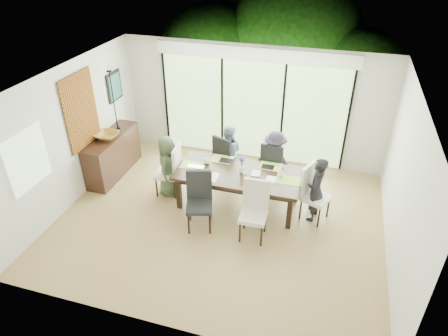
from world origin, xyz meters
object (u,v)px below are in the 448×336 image
(cup_a, at_px, (206,161))
(vase, at_px, (242,169))
(person_far_left, at_px, (228,154))
(cup_c, at_px, (281,174))
(cup_b, at_px, (245,174))
(chair_far_right, at_px, (274,164))
(laptop, at_px, (195,168))
(bowl, at_px, (107,136))
(person_left_end, at_px, (168,166))
(person_far_right, at_px, (274,160))
(chair_left_end, at_px, (167,170))
(chair_right_end, at_px, (316,194))
(person_right_end, at_px, (316,190))
(sideboard, at_px, (113,155))
(table_top, at_px, (238,174))
(chair_far_left, at_px, (228,157))
(chair_near_left, at_px, (199,203))
(chair_near_right, at_px, (253,212))

(cup_a, bearing_deg, vase, -7.59)
(person_far_left, height_order, cup_c, person_far_left)
(cup_a, relative_size, cup_b, 1.24)
(chair_far_right, distance_m, cup_b, 1.06)
(cup_b, distance_m, cup_c, 0.68)
(laptop, bearing_deg, bowl, 168.36)
(person_left_end, relative_size, person_far_right, 1.00)
(chair_left_end, height_order, cup_c, chair_left_end)
(chair_right_end, height_order, chair_far_right, same)
(chair_right_end, xyz_separation_m, person_far_right, (-0.95, 0.83, 0.10))
(person_right_end, height_order, sideboard, person_right_end)
(person_far_left, relative_size, sideboard, 0.78)
(table_top, bearing_deg, sideboard, 173.09)
(chair_far_right, relative_size, cup_b, 11.00)
(chair_far_right, bearing_deg, person_left_end, 31.14)
(person_far_right, relative_size, sideboard, 0.78)
(chair_far_right, bearing_deg, chair_left_end, 30.94)
(chair_far_left, relative_size, bowl, 2.24)
(laptop, bearing_deg, person_left_end, 168.99)
(table_top, bearing_deg, bowl, 175.00)
(table_top, bearing_deg, chair_right_end, 0.00)
(cup_c, bearing_deg, chair_near_left, -143.27)
(person_far_right, bearing_deg, vase, 67.70)
(chair_far_right, bearing_deg, vase, 66.41)
(cup_a, bearing_deg, person_far_left, 69.81)
(chair_far_left, relative_size, person_left_end, 0.85)
(chair_near_left, bearing_deg, cup_b, 32.73)
(chair_left_end, distance_m, chair_far_right, 2.22)
(vase, bearing_deg, person_far_right, 57.34)
(person_far_right, xyz_separation_m, vase, (-0.50, -0.78, 0.17))
(chair_far_left, bearing_deg, person_left_end, 61.75)
(chair_near_left, bearing_deg, chair_far_right, 41.50)
(person_far_right, distance_m, bowl, 3.58)
(chair_right_end, bearing_deg, bowl, 108.68)
(chair_near_right, bearing_deg, person_far_right, 86.32)
(laptop, bearing_deg, cup_b, -1.99)
(chair_near_right, relative_size, vase, 9.17)
(person_far_right, xyz_separation_m, bowl, (-3.51, -0.57, 0.35))
(chair_near_left, bearing_deg, chair_left_end, 121.88)
(chair_near_right, bearing_deg, chair_left_end, 154.49)
(chair_far_right, height_order, person_left_end, person_left_end)
(chair_right_end, distance_m, chair_near_right, 1.33)
(cup_c, bearing_deg, bowl, 177.58)
(person_left_end, relative_size, sideboard, 0.78)
(bowl, bearing_deg, vase, -3.97)
(chair_near_left, bearing_deg, person_right_end, 6.62)
(table_top, relative_size, person_right_end, 1.86)
(person_left_end, xyz_separation_m, cup_a, (0.78, 0.15, 0.15))
(person_far_left, bearing_deg, laptop, 54.77)
(chair_near_right, height_order, bowl, chair_near_right)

